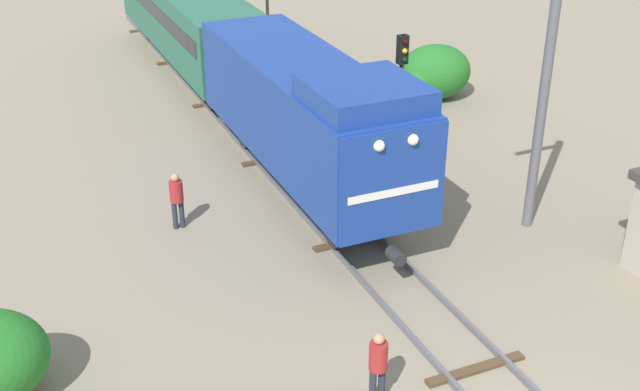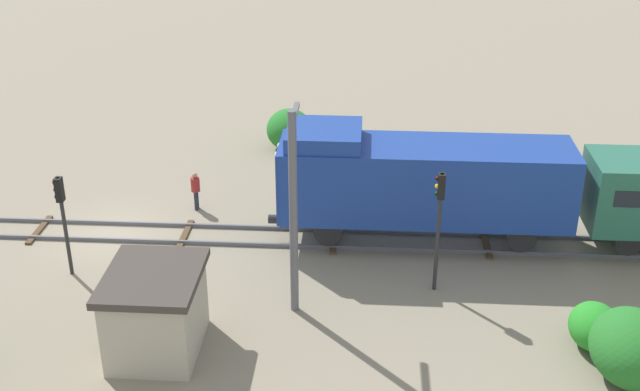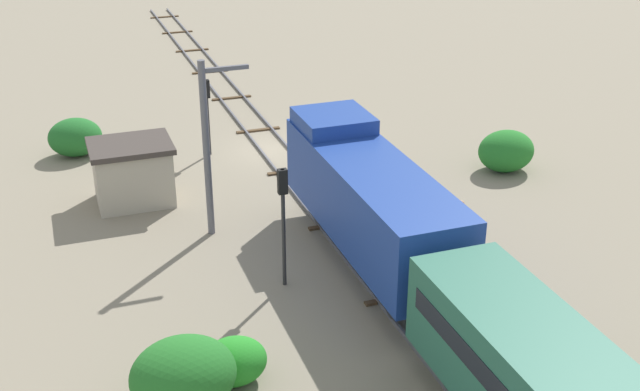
{
  "view_description": "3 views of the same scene",
  "coord_description": "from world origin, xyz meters",
  "px_view_note": "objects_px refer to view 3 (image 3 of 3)",
  "views": [
    {
      "loc": [
        -8.57,
        -8.17,
        11.15
      ],
      "look_at": [
        -1.31,
        8.34,
        2.03
      ],
      "focal_mm": 45.0,
      "sensor_mm": 36.0,
      "label": 1
    },
    {
      "loc": [
        28.01,
        10.31,
        15.33
      ],
      "look_at": [
        -0.03,
        8.45,
        1.94
      ],
      "focal_mm": 45.0,
      "sensor_mm": 36.0,
      "label": 2
    },
    {
      "loc": [
        10.54,
        36.65,
        15.04
      ],
      "look_at": [
        1.41,
        10.99,
        2.45
      ],
      "focal_mm": 45.0,
      "sensor_mm": 36.0,
      "label": 3
    }
  ],
  "objects_px": {
    "relay_hut": "(133,172)",
    "traffic_signal_mid": "(283,206)",
    "locomotive": "(368,196)",
    "catenary_mast": "(208,145)",
    "traffic_signal_near": "(207,103)",
    "worker_by_signal": "(460,217)",
    "worker_near_track": "(339,146)"
  },
  "relations": [
    {
      "from": "traffic_signal_near",
      "to": "worker_by_signal",
      "type": "bearing_deg",
      "value": 121.04
    },
    {
      "from": "relay_hut",
      "to": "worker_by_signal",
      "type": "bearing_deg",
      "value": 145.84
    },
    {
      "from": "worker_near_track",
      "to": "catenary_mast",
      "type": "relative_size",
      "value": 0.24
    },
    {
      "from": "traffic_signal_near",
      "to": "relay_hut",
      "type": "distance_m",
      "value": 6.26
    },
    {
      "from": "worker_by_signal",
      "to": "relay_hut",
      "type": "bearing_deg",
      "value": -152.1
    },
    {
      "from": "traffic_signal_mid",
      "to": "relay_hut",
      "type": "distance_m",
      "value": 9.97
    },
    {
      "from": "traffic_signal_near",
      "to": "catenary_mast",
      "type": "relative_size",
      "value": 0.54
    },
    {
      "from": "worker_near_track",
      "to": "traffic_signal_near",
      "type": "bearing_deg",
      "value": -5.31
    },
    {
      "from": "catenary_mast",
      "to": "locomotive",
      "type": "bearing_deg",
      "value": 138.57
    },
    {
      "from": "traffic_signal_near",
      "to": "relay_hut",
      "type": "bearing_deg",
      "value": 45.39
    },
    {
      "from": "relay_hut",
      "to": "traffic_signal_mid",
      "type": "bearing_deg",
      "value": 114.67
    },
    {
      "from": "worker_near_track",
      "to": "catenary_mast",
      "type": "height_order",
      "value": "catenary_mast"
    },
    {
      "from": "relay_hut",
      "to": "worker_near_track",
      "type": "bearing_deg",
      "value": -175.18
    },
    {
      "from": "traffic_signal_near",
      "to": "traffic_signal_mid",
      "type": "height_order",
      "value": "traffic_signal_mid"
    },
    {
      "from": "worker_near_track",
      "to": "worker_by_signal",
      "type": "height_order",
      "value": "same"
    },
    {
      "from": "worker_near_track",
      "to": "worker_by_signal",
      "type": "relative_size",
      "value": 1.0
    },
    {
      "from": "worker_near_track",
      "to": "relay_hut",
      "type": "bearing_deg",
      "value": 31.69
    },
    {
      "from": "worker_by_signal",
      "to": "traffic_signal_near",
      "type": "bearing_deg",
      "value": -176.9
    },
    {
      "from": "catenary_mast",
      "to": "worker_by_signal",
      "type": "bearing_deg",
      "value": 157.15
    },
    {
      "from": "worker_near_track",
      "to": "worker_by_signal",
      "type": "distance_m",
      "value": 8.96
    },
    {
      "from": "traffic_signal_near",
      "to": "traffic_signal_mid",
      "type": "xyz_separation_m",
      "value": [
        0.2,
        13.28,
        0.41
      ]
    },
    {
      "from": "traffic_signal_mid",
      "to": "relay_hut",
      "type": "xyz_separation_m",
      "value": [
        4.1,
        -8.92,
        -1.72
      ]
    },
    {
      "from": "traffic_signal_near",
      "to": "relay_hut",
      "type": "height_order",
      "value": "traffic_signal_near"
    },
    {
      "from": "locomotive",
      "to": "catenary_mast",
      "type": "xyz_separation_m",
      "value": [
        4.93,
        -4.35,
        1.06
      ]
    },
    {
      "from": "traffic_signal_mid",
      "to": "relay_hut",
      "type": "bearing_deg",
      "value": -65.33
    },
    {
      "from": "locomotive",
      "to": "relay_hut",
      "type": "relative_size",
      "value": 3.31
    },
    {
      "from": "worker_by_signal",
      "to": "catenary_mast",
      "type": "xyz_separation_m",
      "value": [
        9.13,
        -3.85,
        2.83
      ]
    },
    {
      "from": "traffic_signal_near",
      "to": "traffic_signal_mid",
      "type": "relative_size",
      "value": 0.86
    },
    {
      "from": "locomotive",
      "to": "worker_near_track",
      "type": "relative_size",
      "value": 6.82
    },
    {
      "from": "locomotive",
      "to": "relay_hut",
      "type": "height_order",
      "value": "locomotive"
    },
    {
      "from": "locomotive",
      "to": "catenary_mast",
      "type": "distance_m",
      "value": 6.66
    },
    {
      "from": "worker_near_track",
      "to": "catenary_mast",
      "type": "xyz_separation_m",
      "value": [
        7.33,
        4.93,
        2.83
      ]
    }
  ]
}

